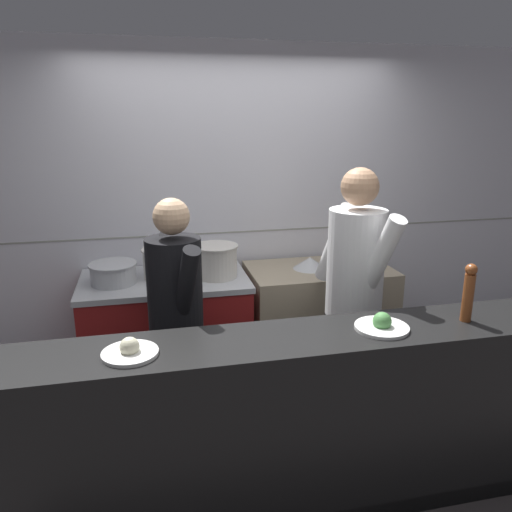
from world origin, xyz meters
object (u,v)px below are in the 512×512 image
(plated_dish_main, at_px, (130,351))
(plated_dish_appetiser, at_px, (382,325))
(braising_pot, at_px, (216,260))
(stock_pot, at_px, (113,273))
(sauce_pot, at_px, (162,262))
(mixing_bowl_steel, at_px, (310,263))
(chef_head_cook, at_px, (176,316))
(oven_range, at_px, (167,336))
(chef_sous, at_px, (354,291))
(pepper_mill, at_px, (469,291))

(plated_dish_main, distance_m, plated_dish_appetiser, 1.26)
(braising_pot, xyz_separation_m, plated_dish_main, (-0.59, -1.30, -0.02))
(stock_pot, bearing_deg, braising_pot, -0.86)
(stock_pot, bearing_deg, sauce_pot, 9.11)
(mixing_bowl_steel, bearing_deg, chef_head_cook, -147.84)
(oven_range, distance_m, chef_sous, 1.46)
(mixing_bowl_steel, distance_m, chef_head_cook, 1.27)
(sauce_pot, distance_m, mixing_bowl_steel, 1.12)
(mixing_bowl_steel, relative_size, chef_sous, 0.15)
(braising_pot, bearing_deg, oven_range, 173.90)
(mixing_bowl_steel, distance_m, chef_sous, 0.71)
(stock_pot, xyz_separation_m, sauce_pot, (0.34, 0.06, 0.04))
(sauce_pot, bearing_deg, chef_head_cook, -86.25)
(oven_range, distance_m, braising_pot, 0.70)
(oven_range, height_order, braising_pot, braising_pot)
(mixing_bowl_steel, height_order, pepper_mill, pepper_mill)
(pepper_mill, bearing_deg, sauce_pot, 138.85)
(plated_dish_main, bearing_deg, plated_dish_appetiser, 0.53)
(stock_pot, height_order, plated_dish_appetiser, plated_dish_appetiser)
(sauce_pot, height_order, plated_dish_main, sauce_pot)
(chef_sous, bearing_deg, plated_dish_appetiser, -117.62)
(mixing_bowl_steel, height_order, plated_dish_main, plated_dish_main)
(braising_pot, xyz_separation_m, chef_head_cook, (-0.34, -0.63, -0.15))
(plated_dish_appetiser, xyz_separation_m, chef_sous, (0.12, 0.62, -0.04))
(plated_dish_main, relative_size, chef_sous, 0.15)
(chef_head_cook, height_order, chef_sous, chef_sous)
(oven_range, height_order, pepper_mill, pepper_mill)
(braising_pot, relative_size, mixing_bowl_steel, 1.24)
(sauce_pot, bearing_deg, mixing_bowl_steel, -1.09)
(pepper_mill, height_order, chef_sous, chef_sous)
(plated_dish_appetiser, bearing_deg, mixing_bowl_steel, 87.37)
(mixing_bowl_steel, relative_size, plated_dish_appetiser, 0.93)
(oven_range, bearing_deg, stock_pot, -175.20)
(plated_dish_main, height_order, chef_sous, chef_sous)
(sauce_pot, height_order, chef_head_cook, chef_head_cook)
(chef_head_cook, bearing_deg, plated_dish_appetiser, -49.18)
(mixing_bowl_steel, distance_m, plated_dish_main, 1.89)
(plated_dish_main, height_order, pepper_mill, pepper_mill)
(oven_range, distance_m, plated_dish_appetiser, 1.78)
(braising_pot, relative_size, plated_dish_appetiser, 1.15)
(mixing_bowl_steel, distance_m, plated_dish_appetiser, 1.34)
(sauce_pot, bearing_deg, oven_range, -75.69)
(braising_pot, height_order, mixing_bowl_steel, braising_pot)
(sauce_pot, bearing_deg, plated_dish_main, -98.52)
(plated_dish_appetiser, distance_m, pepper_mill, 0.51)
(plated_dish_appetiser, height_order, pepper_mill, pepper_mill)
(stock_pot, distance_m, chef_sous, 1.66)
(stock_pot, relative_size, plated_dish_appetiser, 1.19)
(braising_pot, distance_m, pepper_mill, 1.74)
(stock_pot, xyz_separation_m, plated_dish_appetiser, (1.40, -1.30, 0.02))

